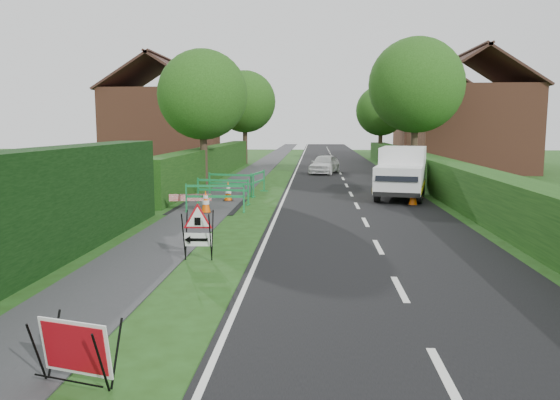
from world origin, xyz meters
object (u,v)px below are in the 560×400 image
object	(u,v)px
triangle_sign	(196,228)
hatchback_car	(324,164)
works_van	(402,171)
red_rect_sign	(75,349)

from	to	relation	value
triangle_sign	hatchback_car	xyz separation A→B (m)	(3.18, 22.57, -0.16)
hatchback_car	triangle_sign	bearing A→B (deg)	-84.68
works_van	hatchback_car	xyz separation A→B (m)	(-3.02, 11.42, -0.51)
triangle_sign	works_van	world-z (taller)	works_van
red_rect_sign	triangle_sign	distance (m)	5.90
triangle_sign	works_van	xyz separation A→B (m)	(6.19, 11.15, 0.35)
works_van	triangle_sign	bearing A→B (deg)	-106.00
triangle_sign	hatchback_car	world-z (taller)	hatchback_car
red_rect_sign	triangle_sign	world-z (taller)	triangle_sign
works_van	red_rect_sign	bearing A→B (deg)	-97.29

